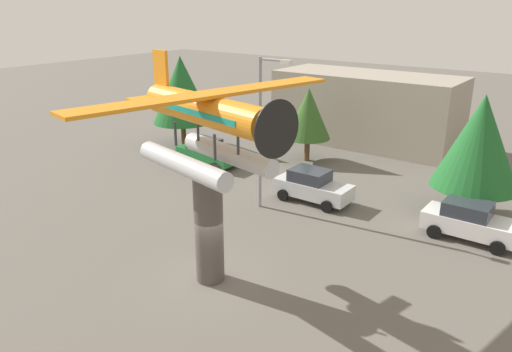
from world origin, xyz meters
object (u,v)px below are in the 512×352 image
(storefront_building, at_px, (366,109))
(tree_center_back, at_px, (479,142))
(tree_east, at_px, (308,114))
(streetlight_primary, at_px, (263,124))
(tree_west, at_px, (181,90))
(display_pedestal, at_px, (209,226))
(floatplane_monument, at_px, (207,124))
(car_near_green, at_px, (207,152))
(car_mid_silver, at_px, (312,186))
(car_far_white, at_px, (470,221))

(storefront_building, relative_size, tree_center_back, 2.17)
(storefront_building, height_order, tree_east, storefront_building)
(streetlight_primary, height_order, tree_west, streetlight_primary)
(display_pedestal, distance_m, floatplane_monument, 3.97)
(display_pedestal, height_order, car_near_green, display_pedestal)
(tree_west, xyz_separation_m, tree_east, (9.34, 2.35, -0.97))
(display_pedestal, xyz_separation_m, floatplane_monument, (0.13, -0.03, 3.96))
(display_pedestal, height_order, car_mid_silver, display_pedestal)
(storefront_building, bearing_deg, car_mid_silver, -77.44)
(display_pedestal, xyz_separation_m, tree_center_back, (6.54, 12.17, 1.64))
(car_far_white, distance_m, storefront_building, 16.55)
(tree_east, bearing_deg, display_pedestal, -72.42)
(display_pedestal, bearing_deg, tree_west, 137.36)
(storefront_building, distance_m, tree_west, 13.86)
(car_near_green, xyz_separation_m, tree_east, (4.80, 4.84, 2.37))
(floatplane_monument, distance_m, tree_west, 19.59)
(floatplane_monument, bearing_deg, tree_west, 149.82)
(car_mid_silver, bearing_deg, tree_center_back, 20.74)
(car_mid_silver, bearing_deg, tree_west, 164.21)
(car_near_green, height_order, tree_east, tree_east)
(car_near_green, bearing_deg, car_far_white, -3.22)
(streetlight_primary, bearing_deg, floatplane_monument, -69.30)
(car_mid_silver, distance_m, car_far_white, 8.10)
(display_pedestal, bearing_deg, floatplane_monument, -12.27)
(display_pedestal, relative_size, tree_east, 0.92)
(storefront_building, height_order, tree_west, tree_west)
(floatplane_monument, xyz_separation_m, tree_west, (-14.38, 13.15, -2.04))
(display_pedestal, xyz_separation_m, tree_west, (-14.25, 13.12, 1.92))
(tree_center_back, bearing_deg, car_near_green, -174.62)
(car_mid_silver, height_order, tree_center_back, tree_center_back)
(storefront_building, distance_m, tree_east, 6.66)
(display_pedestal, xyz_separation_m, tree_east, (-4.90, 15.47, 0.96))
(car_far_white, distance_m, tree_east, 13.61)
(car_mid_silver, bearing_deg, car_near_green, 171.67)
(display_pedestal, relative_size, car_near_green, 1.09)
(car_mid_silver, xyz_separation_m, streetlight_primary, (-1.64, -2.31, 3.65))
(storefront_building, bearing_deg, tree_west, -139.85)
(car_near_green, distance_m, car_mid_silver, 8.89)
(tree_west, bearing_deg, tree_east, 14.12)
(car_far_white, relative_size, streetlight_primary, 0.54)
(car_mid_silver, bearing_deg, streetlight_primary, -125.43)
(floatplane_monument, height_order, tree_west, floatplane_monument)
(storefront_building, bearing_deg, tree_center_back, -43.78)
(floatplane_monument, distance_m, car_far_white, 13.15)
(storefront_building, bearing_deg, streetlight_primary, -85.50)
(display_pedestal, height_order, floatplane_monument, floatplane_monument)
(tree_west, bearing_deg, car_mid_silver, -15.79)
(display_pedestal, xyz_separation_m, car_near_green, (-9.70, 10.63, -1.41))
(floatplane_monument, xyz_separation_m, streetlight_primary, (-2.67, 7.07, -1.73))
(floatplane_monument, relative_size, streetlight_primary, 1.33)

